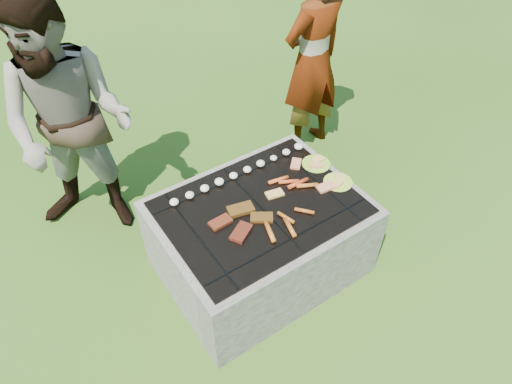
% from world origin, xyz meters
% --- Properties ---
extents(lawn, '(60.00, 60.00, 0.00)m').
position_xyz_m(lawn, '(0.00, 0.00, 0.00)').
color(lawn, '#254711').
rests_on(lawn, ground).
extents(fire_pit, '(1.30, 1.00, 0.62)m').
position_xyz_m(fire_pit, '(0.00, 0.00, 0.28)').
color(fire_pit, '#A9A296').
rests_on(fire_pit, ground).
extents(mushrooms, '(1.06, 0.06, 0.04)m').
position_xyz_m(mushrooms, '(0.05, 0.32, 0.63)').
color(mushrooms, white).
rests_on(mushrooms, fire_pit).
extents(pork_slabs, '(0.38, 0.30, 0.02)m').
position_xyz_m(pork_slabs, '(-0.17, -0.03, 0.62)').
color(pork_slabs, '#98331B').
rests_on(pork_slabs, fire_pit).
extents(sausages, '(0.55, 0.48, 0.03)m').
position_xyz_m(sausages, '(0.17, -0.07, 0.63)').
color(sausages, '#F65D28').
rests_on(sausages, fire_pit).
extents(bread_on_grate, '(0.45, 0.41, 0.02)m').
position_xyz_m(bread_on_grate, '(0.35, 0.03, 0.62)').
color(bread_on_grate, tan).
rests_on(bread_on_grate, fire_pit).
extents(plate_far, '(0.27, 0.27, 0.03)m').
position_xyz_m(plate_far, '(0.56, 0.12, 0.61)').
color(plate_far, '#C5E336').
rests_on(plate_far, fire_pit).
extents(plate_near, '(0.24, 0.24, 0.03)m').
position_xyz_m(plate_near, '(0.56, -0.10, 0.61)').
color(plate_near, yellow).
rests_on(plate_near, fire_pit).
extents(cook, '(0.65, 0.46, 1.69)m').
position_xyz_m(cook, '(1.18, 0.96, 0.85)').
color(cook, gray).
rests_on(cook, ground).
extents(bystander, '(1.12, 1.10, 1.82)m').
position_xyz_m(bystander, '(-0.78, 1.08, 0.91)').
color(bystander, gray).
rests_on(bystander, ground).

